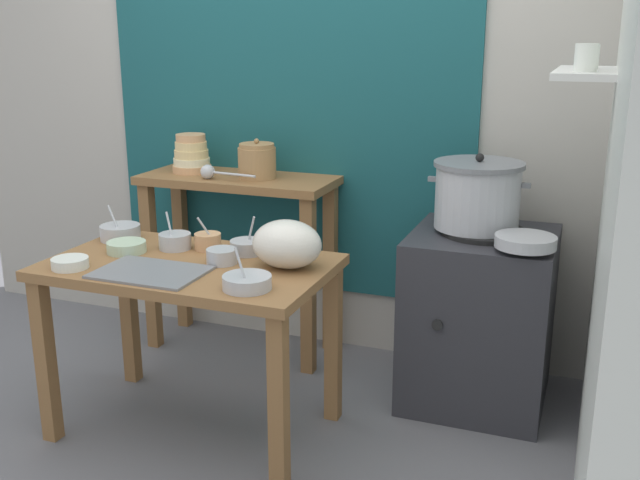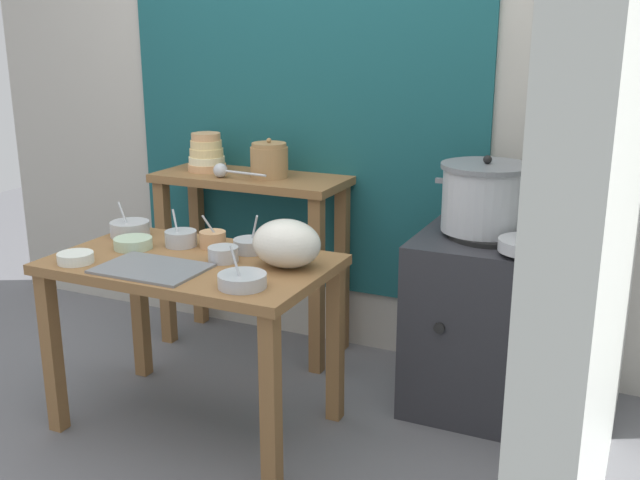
% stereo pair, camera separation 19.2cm
% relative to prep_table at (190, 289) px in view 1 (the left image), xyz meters
% --- Properties ---
extents(ground_plane, '(9.00, 9.00, 0.00)m').
position_rel_prep_table_xyz_m(ground_plane, '(0.14, -0.03, -0.61)').
color(ground_plane, slate).
extents(wall_back, '(4.40, 0.12, 2.60)m').
position_rel_prep_table_xyz_m(wall_back, '(0.22, 1.07, 0.69)').
color(wall_back, '#B2ADA3').
rests_on(wall_back, ground).
extents(wall_right, '(0.30, 3.20, 2.60)m').
position_rel_prep_table_xyz_m(wall_right, '(1.53, 0.17, 0.69)').
color(wall_right, silver).
rests_on(wall_right, ground).
extents(prep_table, '(1.10, 0.66, 0.72)m').
position_rel_prep_table_xyz_m(prep_table, '(0.00, 0.00, 0.00)').
color(prep_table, olive).
rests_on(prep_table, ground).
extents(back_shelf_table, '(0.96, 0.40, 0.90)m').
position_rel_prep_table_xyz_m(back_shelf_table, '(-0.19, 0.80, 0.07)').
color(back_shelf_table, olive).
rests_on(back_shelf_table, ground).
extents(stove_block, '(0.60, 0.61, 0.78)m').
position_rel_prep_table_xyz_m(stove_block, '(1.03, 0.67, -0.23)').
color(stove_block, '#2D2D33').
rests_on(stove_block, ground).
extents(steamer_pot, '(0.43, 0.38, 0.32)m').
position_rel_prep_table_xyz_m(steamer_pot, '(0.99, 0.69, 0.31)').
color(steamer_pot, '#B7BABF').
rests_on(steamer_pot, stove_block).
extents(clay_pot, '(0.18, 0.18, 0.19)m').
position_rel_prep_table_xyz_m(clay_pot, '(-0.08, 0.80, 0.37)').
color(clay_pot, '#A37A4C').
rests_on(clay_pot, back_shelf_table).
extents(bowl_stack_enamel, '(0.19, 0.19, 0.19)m').
position_rel_prep_table_xyz_m(bowl_stack_enamel, '(-0.45, 0.82, 0.38)').
color(bowl_stack_enamel, tan).
rests_on(bowl_stack_enamel, back_shelf_table).
extents(ladle, '(0.30, 0.07, 0.07)m').
position_rel_prep_table_xyz_m(ladle, '(-0.28, 0.69, 0.33)').
color(ladle, '#B7BABF').
rests_on(ladle, back_shelf_table).
extents(serving_tray, '(0.40, 0.28, 0.01)m').
position_rel_prep_table_xyz_m(serving_tray, '(-0.06, -0.17, 0.12)').
color(serving_tray, slate).
rests_on(serving_tray, prep_table).
extents(plastic_bag, '(0.27, 0.22, 0.19)m').
position_rel_prep_table_xyz_m(plastic_bag, '(0.38, 0.08, 0.20)').
color(plastic_bag, silver).
rests_on(plastic_bag, prep_table).
extents(wide_pan, '(0.24, 0.24, 0.05)m').
position_rel_prep_table_xyz_m(wide_pan, '(1.22, 0.47, 0.19)').
color(wide_pan, '#B7BABF').
rests_on(wide_pan, stove_block).
extents(prep_bowl_0, '(0.17, 0.17, 0.15)m').
position_rel_prep_table_xyz_m(prep_bowl_0, '(0.35, -0.19, 0.14)').
color(prep_bowl_0, '#B7BABF').
rests_on(prep_bowl_0, prep_table).
extents(prep_bowl_1, '(0.16, 0.16, 0.04)m').
position_rel_prep_table_xyz_m(prep_bowl_1, '(-0.31, 0.03, 0.14)').
color(prep_bowl_1, '#B7D1AD').
rests_on(prep_bowl_1, prep_table).
extents(prep_bowl_2, '(0.11, 0.11, 0.14)m').
position_rel_prep_table_xyz_m(prep_bowl_2, '(-0.02, 0.18, 0.15)').
color(prep_bowl_2, tan).
rests_on(prep_bowl_2, prep_table).
extents(prep_bowl_3, '(0.14, 0.14, 0.16)m').
position_rel_prep_table_xyz_m(prep_bowl_3, '(0.16, 0.19, 0.14)').
color(prep_bowl_3, '#B7BABF').
rests_on(prep_bowl_3, prep_table).
extents(prep_bowl_4, '(0.17, 0.17, 0.15)m').
position_rel_prep_table_xyz_m(prep_bowl_4, '(-0.44, 0.18, 0.15)').
color(prep_bowl_4, '#B7BABF').
rests_on(prep_bowl_4, prep_table).
extents(prep_bowl_5, '(0.12, 0.12, 0.06)m').
position_rel_prep_table_xyz_m(prep_bowl_5, '(0.13, 0.04, 0.14)').
color(prep_bowl_5, '#B7BABF').
rests_on(prep_bowl_5, prep_table).
extents(prep_bowl_6, '(0.13, 0.13, 0.15)m').
position_rel_prep_table_xyz_m(prep_bowl_6, '(-0.15, 0.14, 0.15)').
color(prep_bowl_6, '#B7BABF').
rests_on(prep_bowl_6, prep_table).
extents(prep_bowl_7, '(0.14, 0.14, 0.04)m').
position_rel_prep_table_xyz_m(prep_bowl_7, '(-0.38, -0.22, 0.13)').
color(prep_bowl_7, silver).
rests_on(prep_bowl_7, prep_table).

